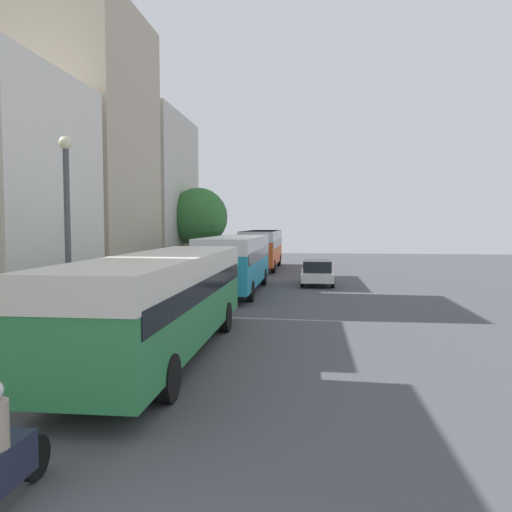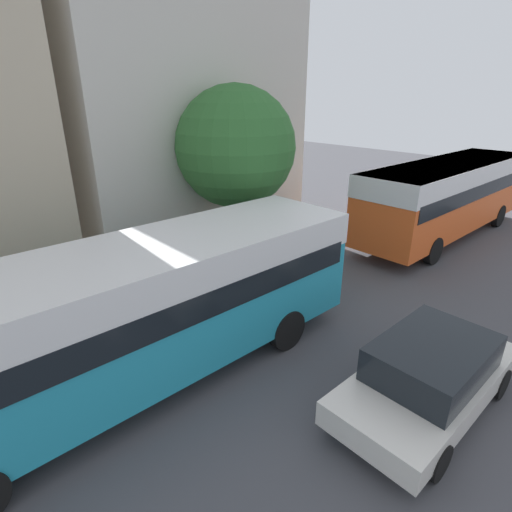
% 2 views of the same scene
% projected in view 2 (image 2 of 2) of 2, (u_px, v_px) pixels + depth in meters
% --- Properties ---
extents(building_end_row, '(5.73, 8.53, 10.70)m').
position_uv_depth(building_end_row, '(171.00, 103.00, 14.82)').
color(building_end_row, beige).
rests_on(building_end_row, ground_plane).
extents(bus_following, '(2.62, 10.32, 2.99)m').
position_uv_depth(bus_following, '(132.00, 302.00, 7.76)').
color(bus_following, teal).
rests_on(bus_following, ground_plane).
extents(bus_third_in_line, '(2.59, 10.44, 3.13)m').
position_uv_depth(bus_third_in_line, '(448.00, 189.00, 16.43)').
color(bus_third_in_line, '#EA5B23').
rests_on(bus_third_in_line, ground_plane).
extents(car_crossing, '(1.95, 4.40, 1.47)m').
position_uv_depth(car_crossing, '(429.00, 374.00, 7.58)').
color(car_crossing, silver).
rests_on(car_crossing, ground_plane).
extents(pedestrian_near_curb, '(0.43, 0.43, 1.59)m').
position_uv_depth(pedestrian_near_curb, '(415.00, 183.00, 22.64)').
color(pedestrian_near_curb, '#232838').
rests_on(pedestrian_near_curb, sidewalk).
extents(street_tree, '(3.80, 3.80, 5.86)m').
position_uv_depth(street_tree, '(236.00, 148.00, 12.58)').
color(street_tree, brown).
rests_on(street_tree, sidewalk).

